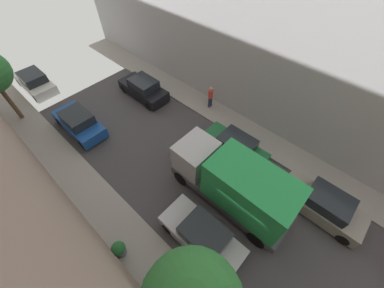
# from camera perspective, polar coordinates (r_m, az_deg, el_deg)

# --- Properties ---
(ground) EXTENTS (32.00, 32.00, 0.00)m
(ground) POSITION_cam_1_polar(r_m,az_deg,el_deg) (13.19, 13.06, -16.08)
(ground) COLOR #423F42
(sidewalk_right) EXTENTS (2.00, 44.00, 0.15)m
(sidewalk_right) POSITION_cam_1_polar(r_m,az_deg,el_deg) (15.93, 23.11, -2.77)
(sidewalk_right) COLOR gray
(sidewalk_right) RESTS_ON ground
(parked_car_left_1) EXTENTS (1.78, 4.20, 1.57)m
(parked_car_left_1) POSITION_cam_1_polar(r_m,az_deg,el_deg) (11.69, 2.58, -21.78)
(parked_car_left_1) COLOR silver
(parked_car_left_1) RESTS_ON ground
(parked_car_left_2) EXTENTS (1.78, 4.20, 1.57)m
(parked_car_left_2) POSITION_cam_1_polar(r_m,az_deg,el_deg) (17.51, -26.25, 4.81)
(parked_car_left_2) COLOR #194799
(parked_car_left_2) RESTS_ON ground
(parked_car_left_3) EXTENTS (1.78, 4.20, 1.57)m
(parked_car_left_3) POSITION_cam_1_polar(r_m,az_deg,el_deg) (23.08, -34.40, 12.54)
(parked_car_left_3) COLOR white
(parked_car_left_3) RESTS_ON ground
(parked_car_right_2) EXTENTS (1.78, 4.20, 1.57)m
(parked_car_right_2) POSITION_cam_1_polar(r_m,az_deg,el_deg) (13.99, 29.65, -12.88)
(parked_car_right_2) COLOR gray
(parked_car_right_2) RESTS_ON ground
(parked_car_right_3) EXTENTS (1.78, 4.20, 1.57)m
(parked_car_right_3) POSITION_cam_1_polar(r_m,az_deg,el_deg) (14.51, 10.44, -0.81)
(parked_car_right_3) COLOR #1E6638
(parked_car_right_3) RESTS_ON ground
(parked_car_right_4) EXTENTS (1.78, 4.20, 1.57)m
(parked_car_right_4) POSITION_cam_1_polar(r_m,az_deg,el_deg) (18.95, -11.95, 13.28)
(parked_car_right_4) COLOR black
(parked_car_right_4) RESTS_ON ground
(delivery_truck) EXTENTS (2.26, 6.60, 3.38)m
(delivery_truck) POSITION_cam_1_polar(r_m,az_deg,el_deg) (11.76, 10.55, -9.73)
(delivery_truck) COLOR #4C4C51
(delivery_truck) RESTS_ON ground
(pedestrian) EXTENTS (0.40, 0.36, 1.72)m
(pedestrian) POSITION_cam_1_polar(r_m,az_deg,el_deg) (17.29, 4.62, 11.68)
(pedestrian) COLOR #2D334C
(pedestrian) RESTS_ON sidewalk_right
(potted_plant_0) EXTENTS (0.65, 0.65, 0.98)m
(potted_plant_0) POSITION_cam_1_polar(r_m,az_deg,el_deg) (12.02, -17.68, -23.61)
(potted_plant_0) COLOR slate
(potted_plant_0) RESTS_ON sidewalk_left
(potted_plant_4) EXTENTS (0.42, 0.42, 0.80)m
(potted_plant_4) POSITION_cam_1_polar(r_m,az_deg,el_deg) (11.51, -10.77, -30.57)
(potted_plant_4) COLOR #B2A899
(potted_plant_4) RESTS_ON sidewalk_left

